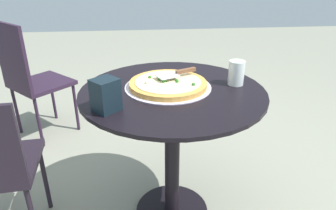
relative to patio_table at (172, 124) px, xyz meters
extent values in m
cylinder|color=black|center=(0.00, 0.00, 0.18)|extent=(0.87, 0.87, 0.02)
cylinder|color=black|center=(0.00, 0.00, -0.19)|extent=(0.08, 0.08, 0.71)
cylinder|color=black|center=(0.00, 0.00, -0.55)|extent=(0.40, 0.40, 0.02)
cylinder|color=silver|center=(0.02, -0.04, 0.19)|extent=(0.41, 0.41, 0.00)
cylinder|color=gold|center=(0.02, -0.04, 0.20)|extent=(0.37, 0.37, 0.02)
cylinder|color=beige|center=(0.02, -0.04, 0.21)|extent=(0.31, 0.31, 0.00)
sphere|color=#37712F|center=(-0.09, 0.03, 0.22)|extent=(0.02, 0.02, 0.02)
sphere|color=silver|center=(0.12, -0.02, 0.22)|extent=(0.02, 0.02, 0.02)
sphere|color=#3A6D1C|center=(0.06, -0.06, 0.22)|extent=(0.02, 0.02, 0.02)
sphere|color=#287120|center=(0.04, -0.03, 0.22)|extent=(0.02, 0.02, 0.02)
sphere|color=#267120|center=(-0.02, -0.02, 0.22)|extent=(0.02, 0.02, 0.02)
sphere|color=#376D2D|center=(-0.02, -0.04, 0.22)|extent=(0.01, 0.01, 0.01)
sphere|color=#397525|center=(0.10, -0.09, 0.22)|extent=(0.02, 0.02, 0.02)
sphere|color=white|center=(0.07, 0.02, 0.22)|extent=(0.01, 0.01, 0.01)
cube|color=silver|center=(0.02, -0.06, 0.23)|extent=(0.12, 0.11, 0.00)
cube|color=brown|center=(-0.08, -0.11, 0.24)|extent=(0.11, 0.06, 0.02)
cylinder|color=white|center=(-0.31, -0.04, 0.24)|extent=(0.08, 0.08, 0.12)
cube|color=black|center=(0.29, 0.19, 0.25)|extent=(0.13, 0.13, 0.13)
cylinder|color=black|center=(0.70, -0.10, -0.36)|extent=(0.02, 0.02, 0.41)
cube|color=#2B1B2F|center=(0.91, -1.01, -0.14)|extent=(0.55, 0.55, 0.03)
cube|color=#2B1B2F|center=(1.04, -0.88, 0.11)|extent=(0.29, 0.29, 0.48)
cylinder|color=#2B1B2F|center=(0.91, -1.24, -0.36)|extent=(0.02, 0.02, 0.41)
cylinder|color=#2B1B2F|center=(0.68, -1.01, -0.36)|extent=(0.02, 0.02, 0.41)
cylinder|color=#2B1B2F|center=(1.14, -1.00, -0.36)|extent=(0.02, 0.02, 0.41)
cylinder|color=#2B1B2F|center=(0.91, -0.77, -0.36)|extent=(0.02, 0.02, 0.41)
camera|label=1|loc=(0.15, 1.34, 0.74)|focal=33.33mm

